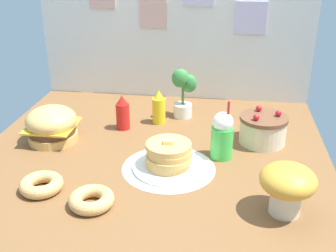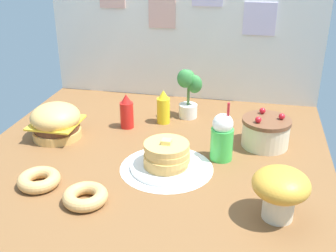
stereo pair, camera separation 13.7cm
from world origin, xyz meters
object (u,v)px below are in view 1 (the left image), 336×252
potted_plant (183,91)px  layer_cake (263,129)px  donut_pink_glaze (41,184)px  mushroom_stool (287,185)px  donut_chocolate (91,199)px  pancake_stack (169,157)px  cream_soda_cup (222,135)px  mustard_bottle (159,108)px  burger (52,125)px  ketchup_bottle (123,113)px

potted_plant → layer_cake: bearing=-32.4°
donut_pink_glaze → mushroom_stool: (110.37, -1.57, 10.90)cm
donut_pink_glaze → donut_chocolate: bearing=-17.4°
donut_pink_glaze → pancake_stack: bearing=26.8°
layer_cake → cream_soda_cup: cream_soda_cup is taller
mushroom_stool → cream_soda_cup: bearing=121.4°
donut_chocolate → mustard_bottle: bearing=80.9°
donut_chocolate → burger: bearing=125.3°
ketchup_bottle → burger: bearing=-148.9°
cream_soda_cup → mustard_bottle: bearing=135.6°
layer_cake → burger: bearing=-173.1°
layer_cake → donut_chocolate: bearing=-136.6°
burger → mustard_bottle: mustard_bottle is taller
ketchup_bottle → potted_plant: potted_plant is taller
donut_pink_glaze → potted_plant: 112.35cm
burger → potted_plant: size_ratio=0.87×
layer_cake → ketchup_bottle: size_ratio=1.25×
burger → donut_chocolate: size_ratio=1.43×
pancake_stack → mustard_bottle: (-14.25, 55.96, 3.68)cm
burger → ketchup_bottle: (36.26, 21.91, 0.19)cm
donut_pink_glaze → mushroom_stool: bearing=-0.8°
mustard_bottle → cream_soda_cup: size_ratio=0.67×
mustard_bottle → mushroom_stool: size_ratio=0.91×
ketchup_bottle → potted_plant: 42.58cm
layer_cake → donut_chocolate: size_ratio=1.34×
donut_chocolate → potted_plant: size_ratio=0.61×
cream_soda_cup → pancake_stack: bearing=-148.1°
pancake_stack → mustard_bottle: mustard_bottle is taller
ketchup_bottle → donut_chocolate: 81.43cm
mustard_bottle → potted_plant: bearing=41.5°
donut_chocolate → donut_pink_glaze: bearing=162.6°
burger → mustard_bottle: 65.93cm
layer_cake → cream_soda_cup: 30.99cm
layer_cake → ketchup_bottle: (-83.57, 7.30, 1.73)cm
cream_soda_cup → mushroom_stool: size_ratio=1.36×
layer_cake → mushroom_stool: (5.50, -66.80, 5.79)cm
donut_chocolate → potted_plant: 109.77cm
ketchup_bottle → mustard_bottle: 23.57cm
layer_cake → donut_pink_glaze: bearing=-148.1°
pancake_stack → donut_chocolate: (-29.09, -36.71, -3.16)cm
donut_pink_glaze → ketchup_bottle: bearing=73.6°
burger → ketchup_bottle: 42.37cm
cream_soda_cup → potted_plant: potted_plant is taller
donut_chocolate → cream_soda_cup: bearing=43.8°
ketchup_bottle → mustard_bottle: size_ratio=1.00×
pancake_stack → mushroom_stool: 62.52cm
burger → mustard_bottle: (56.71, 33.63, 0.19)cm
pancake_stack → donut_chocolate: size_ratio=1.83×
mustard_bottle → burger: bearing=-149.3°
burger → donut_chocolate: 72.69cm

